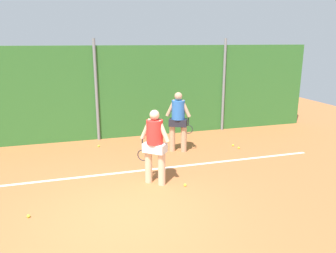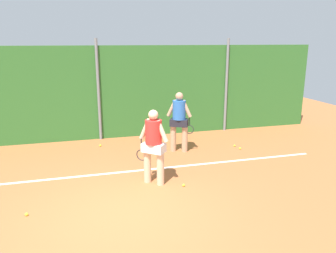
{
  "view_description": "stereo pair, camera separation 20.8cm",
  "coord_description": "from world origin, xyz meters",
  "px_view_note": "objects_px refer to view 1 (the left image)",
  "views": [
    {
      "loc": [
        -0.83,
        -5.88,
        3.38
      ],
      "look_at": [
        1.63,
        2.42,
        1.11
      ],
      "focal_mm": 35.34,
      "sensor_mm": 36.0,
      "label": 1
    },
    {
      "loc": [
        -0.63,
        -5.93,
        3.38
      ],
      "look_at": [
        1.63,
        2.42,
        1.11
      ],
      "focal_mm": 35.34,
      "sensor_mm": 36.0,
      "label": 2
    }
  ],
  "objects_px": {
    "tennis_ball_4": "(239,148)",
    "tennis_ball_5": "(99,146)",
    "player_foreground_near": "(155,143)",
    "tennis_ball_0": "(185,185)",
    "player_midcourt": "(178,119)",
    "tennis_ball_1": "(233,145)",
    "tennis_ball_3": "(29,216)"
  },
  "relations": [
    {
      "from": "tennis_ball_4",
      "to": "tennis_ball_5",
      "type": "bearing_deg",
      "value": 161.16
    },
    {
      "from": "player_midcourt",
      "to": "tennis_ball_5",
      "type": "height_order",
      "value": "player_midcourt"
    },
    {
      "from": "player_foreground_near",
      "to": "tennis_ball_5",
      "type": "distance_m",
      "value": 3.57
    },
    {
      "from": "tennis_ball_4",
      "to": "tennis_ball_5",
      "type": "distance_m",
      "value": 4.54
    },
    {
      "from": "tennis_ball_1",
      "to": "tennis_ball_5",
      "type": "height_order",
      "value": "same"
    },
    {
      "from": "player_midcourt",
      "to": "tennis_ball_1",
      "type": "bearing_deg",
      "value": 25.39
    },
    {
      "from": "player_foreground_near",
      "to": "tennis_ball_0",
      "type": "height_order",
      "value": "player_foreground_near"
    },
    {
      "from": "tennis_ball_0",
      "to": "tennis_ball_1",
      "type": "height_order",
      "value": "same"
    },
    {
      "from": "tennis_ball_0",
      "to": "tennis_ball_5",
      "type": "bearing_deg",
      "value": 115.16
    },
    {
      "from": "player_foreground_near",
      "to": "tennis_ball_1",
      "type": "bearing_deg",
      "value": -106.05
    },
    {
      "from": "player_midcourt",
      "to": "tennis_ball_4",
      "type": "xyz_separation_m",
      "value": [
        1.94,
        -0.34,
        -1.01
      ]
    },
    {
      "from": "tennis_ball_1",
      "to": "player_midcourt",
      "type": "bearing_deg",
      "value": 178.64
    },
    {
      "from": "tennis_ball_3",
      "to": "tennis_ball_1",
      "type": "bearing_deg",
      "value": 26.35
    },
    {
      "from": "tennis_ball_3",
      "to": "tennis_ball_5",
      "type": "height_order",
      "value": "same"
    },
    {
      "from": "tennis_ball_0",
      "to": "tennis_ball_5",
      "type": "xyz_separation_m",
      "value": [
        -1.71,
        3.64,
        0.0
      ]
    },
    {
      "from": "player_midcourt",
      "to": "tennis_ball_4",
      "type": "height_order",
      "value": "player_midcourt"
    },
    {
      "from": "player_foreground_near",
      "to": "tennis_ball_5",
      "type": "xyz_separation_m",
      "value": [
        -1.07,
        3.26,
        -0.99
      ]
    },
    {
      "from": "tennis_ball_1",
      "to": "tennis_ball_3",
      "type": "height_order",
      "value": "same"
    },
    {
      "from": "player_foreground_near",
      "to": "tennis_ball_0",
      "type": "xyz_separation_m",
      "value": [
        0.64,
        -0.38,
        -0.99
      ]
    },
    {
      "from": "player_foreground_near",
      "to": "tennis_ball_4",
      "type": "distance_m",
      "value": 3.82
    },
    {
      "from": "player_foreground_near",
      "to": "tennis_ball_0",
      "type": "bearing_deg",
      "value": -170.21
    },
    {
      "from": "player_midcourt",
      "to": "tennis_ball_0",
      "type": "distance_m",
      "value": 2.79
    },
    {
      "from": "player_foreground_near",
      "to": "tennis_ball_3",
      "type": "xyz_separation_m",
      "value": [
        -2.79,
        -0.87,
        -0.99
      ]
    },
    {
      "from": "player_midcourt",
      "to": "player_foreground_near",
      "type": "bearing_deg",
      "value": -94.39
    },
    {
      "from": "player_foreground_near",
      "to": "tennis_ball_4",
      "type": "xyz_separation_m",
      "value": [
        3.23,
        1.79,
        -0.99
      ]
    },
    {
      "from": "tennis_ball_4",
      "to": "player_foreground_near",
      "type": "bearing_deg",
      "value": -150.99
    },
    {
      "from": "tennis_ball_1",
      "to": "tennis_ball_5",
      "type": "relative_size",
      "value": 1.0
    },
    {
      "from": "tennis_ball_3",
      "to": "tennis_ball_4",
      "type": "xyz_separation_m",
      "value": [
        6.02,
        2.66,
        0.0
      ]
    },
    {
      "from": "player_midcourt",
      "to": "tennis_ball_0",
      "type": "relative_size",
      "value": 28.26
    },
    {
      "from": "tennis_ball_0",
      "to": "tennis_ball_5",
      "type": "relative_size",
      "value": 1.0
    },
    {
      "from": "tennis_ball_5",
      "to": "player_midcourt",
      "type": "bearing_deg",
      "value": -25.48
    },
    {
      "from": "tennis_ball_0",
      "to": "tennis_ball_3",
      "type": "distance_m",
      "value": 3.46
    }
  ]
}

